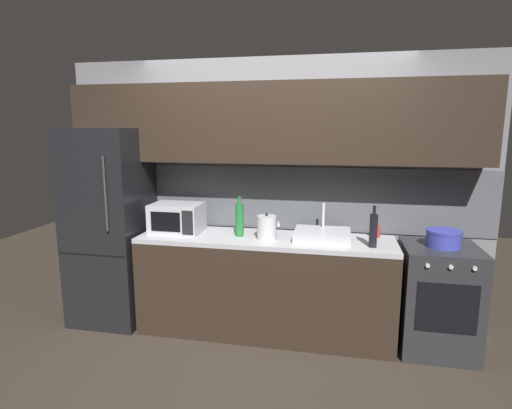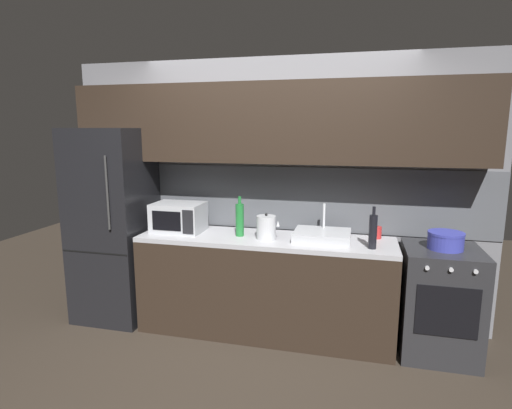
{
  "view_description": "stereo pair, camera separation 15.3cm",
  "coord_description": "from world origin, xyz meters",
  "px_view_note": "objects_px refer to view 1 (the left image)",
  "views": [
    {
      "loc": [
        0.63,
        -2.59,
        1.84
      ],
      "look_at": [
        -0.08,
        0.9,
        1.19
      ],
      "focal_mm": 28.84,
      "sensor_mm": 36.0,
      "label": 1
    },
    {
      "loc": [
        0.78,
        -2.55,
        1.84
      ],
      "look_at": [
        -0.08,
        0.9,
        1.19
      ],
      "focal_mm": 28.84,
      "sensor_mm": 36.0,
      "label": 2
    }
  ],
  "objects_px": {
    "refrigerator": "(110,226)",
    "wine_bottle_dark": "(373,230)",
    "mug_red": "(375,231)",
    "kettle": "(267,227)",
    "wine_bottle_green": "(240,220)",
    "cooking_pot": "(444,238)",
    "microwave": "(177,218)",
    "oven_range": "(438,298)"
  },
  "relations": [
    {
      "from": "oven_range",
      "to": "kettle",
      "type": "bearing_deg",
      "value": -178.03
    },
    {
      "from": "microwave",
      "to": "wine_bottle_green",
      "type": "xyz_separation_m",
      "value": [
        0.6,
        -0.02,
        0.02
      ]
    },
    {
      "from": "kettle",
      "to": "cooking_pot",
      "type": "distance_m",
      "value": 1.46
    },
    {
      "from": "refrigerator",
      "to": "wine_bottle_dark",
      "type": "distance_m",
      "value": 2.44
    },
    {
      "from": "kettle",
      "to": "wine_bottle_green",
      "type": "height_order",
      "value": "wine_bottle_green"
    },
    {
      "from": "wine_bottle_dark",
      "to": "cooking_pot",
      "type": "xyz_separation_m",
      "value": [
        0.57,
        0.13,
        -0.07
      ]
    },
    {
      "from": "wine_bottle_green",
      "to": "wine_bottle_dark",
      "type": "height_order",
      "value": "wine_bottle_green"
    },
    {
      "from": "wine_bottle_dark",
      "to": "cooking_pot",
      "type": "height_order",
      "value": "wine_bottle_dark"
    },
    {
      "from": "kettle",
      "to": "wine_bottle_dark",
      "type": "distance_m",
      "value": 0.9
    },
    {
      "from": "oven_range",
      "to": "microwave",
      "type": "distance_m",
      "value": 2.38
    },
    {
      "from": "mug_red",
      "to": "microwave",
      "type": "bearing_deg",
      "value": -174.0
    },
    {
      "from": "microwave",
      "to": "wine_bottle_dark",
      "type": "xyz_separation_m",
      "value": [
        1.75,
        -0.15,
        0.01
      ]
    },
    {
      "from": "wine_bottle_green",
      "to": "mug_red",
      "type": "bearing_deg",
      "value": 10.1
    },
    {
      "from": "wine_bottle_dark",
      "to": "mug_red",
      "type": "height_order",
      "value": "wine_bottle_dark"
    },
    {
      "from": "microwave",
      "to": "mug_red",
      "type": "distance_m",
      "value": 1.81
    },
    {
      "from": "refrigerator",
      "to": "microwave",
      "type": "height_order",
      "value": "refrigerator"
    },
    {
      "from": "mug_red",
      "to": "kettle",
      "type": "bearing_deg",
      "value": -164.61
    },
    {
      "from": "refrigerator",
      "to": "oven_range",
      "type": "xyz_separation_m",
      "value": [
        2.99,
        -0.0,
        -0.48
      ]
    },
    {
      "from": "refrigerator",
      "to": "oven_range",
      "type": "distance_m",
      "value": 3.03
    },
    {
      "from": "microwave",
      "to": "cooking_pot",
      "type": "height_order",
      "value": "microwave"
    },
    {
      "from": "microwave",
      "to": "wine_bottle_dark",
      "type": "distance_m",
      "value": 1.76
    },
    {
      "from": "kettle",
      "to": "mug_red",
      "type": "height_order",
      "value": "kettle"
    },
    {
      "from": "mug_red",
      "to": "cooking_pot",
      "type": "relative_size",
      "value": 0.37
    },
    {
      "from": "cooking_pot",
      "to": "wine_bottle_green",
      "type": "bearing_deg",
      "value": -179.82
    },
    {
      "from": "microwave",
      "to": "wine_bottle_dark",
      "type": "relative_size",
      "value": 1.34
    },
    {
      "from": "cooking_pot",
      "to": "wine_bottle_dark",
      "type": "bearing_deg",
      "value": -167.08
    },
    {
      "from": "refrigerator",
      "to": "wine_bottle_green",
      "type": "bearing_deg",
      "value": -0.24
    },
    {
      "from": "microwave",
      "to": "kettle",
      "type": "distance_m",
      "value": 0.86
    },
    {
      "from": "mug_red",
      "to": "cooking_pot",
      "type": "xyz_separation_m",
      "value": [
        0.52,
        -0.21,
        0.02
      ]
    },
    {
      "from": "kettle",
      "to": "refrigerator",
      "type": "bearing_deg",
      "value": 178.09
    },
    {
      "from": "microwave",
      "to": "mug_red",
      "type": "bearing_deg",
      "value": 6.0
    },
    {
      "from": "wine_bottle_green",
      "to": "kettle",
      "type": "bearing_deg",
      "value": -10.22
    },
    {
      "from": "refrigerator",
      "to": "kettle",
      "type": "xyz_separation_m",
      "value": [
        1.54,
        -0.05,
        0.07
      ]
    },
    {
      "from": "microwave",
      "to": "wine_bottle_green",
      "type": "height_order",
      "value": "wine_bottle_green"
    },
    {
      "from": "refrigerator",
      "to": "mug_red",
      "type": "bearing_deg",
      "value": 4.78
    },
    {
      "from": "refrigerator",
      "to": "wine_bottle_dark",
      "type": "xyz_separation_m",
      "value": [
        2.43,
        -0.13,
        0.11
      ]
    },
    {
      "from": "refrigerator",
      "to": "cooking_pot",
      "type": "relative_size",
      "value": 6.68
    },
    {
      "from": "wine_bottle_green",
      "to": "microwave",
      "type": "bearing_deg",
      "value": 177.74
    },
    {
      "from": "oven_range",
      "to": "wine_bottle_green",
      "type": "height_order",
      "value": "wine_bottle_green"
    },
    {
      "from": "kettle",
      "to": "cooking_pot",
      "type": "relative_size",
      "value": 0.83
    },
    {
      "from": "refrigerator",
      "to": "wine_bottle_green",
      "type": "relative_size",
      "value": 5.15
    },
    {
      "from": "oven_range",
      "to": "kettle",
      "type": "relative_size",
      "value": 3.91
    }
  ]
}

